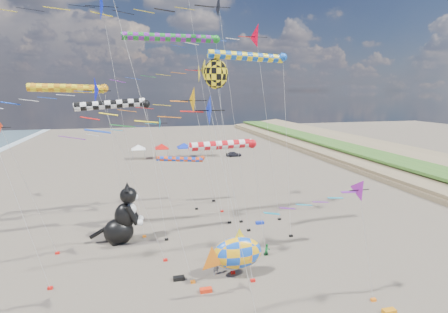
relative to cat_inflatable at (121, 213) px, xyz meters
name	(u,v)px	position (x,y,z in m)	size (l,w,h in m)	color
delta_kite_0	(253,36)	(14.00, 1.75, 17.37)	(11.70, 2.78, 21.98)	#ED001F
delta_kite_3	(3,130)	(-9.06, -1.36, 8.57)	(7.83, 1.71, 12.79)	red
delta_kite_4	(153,126)	(3.69, 7.67, 7.79)	(11.57, 1.97, 12.12)	#1290B8
delta_kite_5	(337,195)	(14.33, -14.81, 5.15)	(8.25, 1.59, 9.37)	purple
delta_kite_6	(180,104)	(5.00, -8.67, 10.90)	(10.65, 2.20, 15.29)	#EFA404
delta_kite_7	(198,72)	(8.18, 2.09, 13.73)	(12.82, 2.45, 18.23)	yellow
delta_kite_8	(201,118)	(5.04, -16.82, 10.51)	(9.03, 1.72, 14.77)	#0E29CD
delta_kite_9	(98,94)	(-0.91, -5.14, 11.61)	(11.17, 2.17, 16.00)	#0E14B7
delta_kite_11	(205,7)	(8.50, -0.54, 19.42)	(14.19, 2.54, 23.99)	black
delta_kite_12	(93,8)	(-1.46, 0.55, 19.04)	(15.22, 3.13, 23.83)	#0D20C2
windsock_0	(226,145)	(9.02, -6.22, 7.33)	(7.12, 0.77, 10.77)	red
windsock_1	(71,89)	(-3.99, 2.07, 12.00)	(8.42, 0.83, 15.47)	orange
windsock_2	(251,58)	(12.17, -3.02, 14.79)	(8.79, 0.80, 18.27)	blue
windsock_3	(174,38)	(5.90, 2.15, 16.94)	(11.02, 0.82, 20.41)	#178123
windsock_4	(115,105)	(0.07, -0.78, 10.55)	(7.89, 0.80, 14.01)	black
windsock_5	(182,159)	(7.44, 10.38, 3.05)	(7.67, 0.66, 6.42)	#ED4310
angelfish_kite	(214,75)	(8.69, -3.26, 13.17)	(3.74, 3.02, 17.61)	yellow
cat_inflatable	(121,213)	(0.00, 0.00, 0.00)	(4.43, 2.22, 5.98)	black
fish_inflatable	(237,253)	(9.17, -9.25, -0.92)	(5.46, 2.77, 4.14)	blue
person_adult	(216,266)	(7.64, -8.47, -2.21)	(0.57, 0.37, 1.55)	gray
child_green	(267,250)	(12.88, -6.42, -2.41)	(0.56, 0.44, 1.15)	#1E9240
child_blue	(219,256)	(8.38, -6.33, -2.51)	(0.56, 0.23, 0.95)	#2E27B8
kite_bag_0	(206,290)	(6.35, -10.77, -2.84)	(0.90, 0.44, 0.30)	red
kite_bag_1	(260,223)	(14.89, 1.09, -2.84)	(0.90, 0.44, 0.30)	#122CB9
kite_bag_2	(179,278)	(4.58, -8.59, -2.84)	(0.90, 0.44, 0.30)	black
kite_bag_3	(389,311)	(17.89, -16.28, -2.84)	(0.90, 0.44, 0.30)	orange
tent_row	(173,144)	(9.50, 43.28, 0.16)	(19.20, 4.20, 3.80)	white
parked_car	(234,154)	(23.07, 41.28, -2.39)	(1.41, 3.50, 1.19)	#26262D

